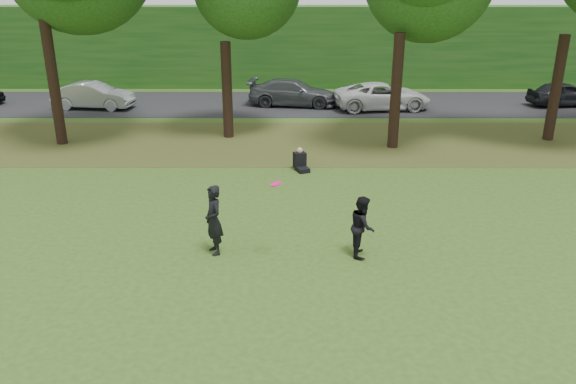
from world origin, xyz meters
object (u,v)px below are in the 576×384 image
at_px(frisbee, 276,184).
at_px(seated_person, 300,162).
at_px(player_right, 362,226).
at_px(player_left, 214,220).

height_order(frisbee, seated_person, frisbee).
relative_size(player_right, seated_person, 1.90).
bearing_deg(frisbee, player_right, 6.66).
xyz_separation_m(player_left, player_right, (3.73, -0.08, -0.12)).
distance_m(player_left, frisbee, 1.95).
relative_size(player_left, frisbee, 4.81).
bearing_deg(seated_person, player_right, -98.52).
relative_size(frisbee, seated_person, 0.45).
relative_size(player_left, seated_person, 2.19).
height_order(player_right, seated_person, player_right).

